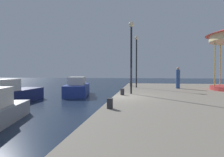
% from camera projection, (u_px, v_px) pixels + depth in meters
% --- Properties ---
extents(ground_plane, '(120.00, 120.00, 0.00)m').
position_uv_depth(ground_plane, '(114.00, 109.00, 11.53)').
color(ground_plane, '#162338').
extents(motorboat_blue, '(2.89, 5.28, 1.76)m').
position_uv_depth(motorboat_blue, '(77.00, 88.00, 18.56)').
color(motorboat_blue, navy).
rests_on(motorboat_blue, ground).
extents(motorboat_navy, '(1.83, 5.99, 1.76)m').
position_uv_depth(motorboat_navy, '(11.00, 95.00, 13.43)').
color(motorboat_navy, '#19214C').
rests_on(motorboat_navy, ground).
extents(lamp_post_near_edge, '(0.36, 0.36, 4.68)m').
position_uv_depth(lamp_post_near_edge, '(131.00, 45.00, 12.58)').
color(lamp_post_near_edge, black).
rests_on(lamp_post_near_edge, quay_dock).
extents(lamp_post_mid_promenade, '(0.36, 0.36, 4.74)m').
position_uv_depth(lamp_post_mid_promenade, '(136.00, 53.00, 17.84)').
color(lamp_post_mid_promenade, black).
rests_on(lamp_post_mid_promenade, quay_dock).
extents(bollard_south, '(0.24, 0.24, 0.40)m').
position_uv_depth(bollard_south, '(110.00, 103.00, 7.54)').
color(bollard_south, '#2D2D33').
rests_on(bollard_south, quay_dock).
extents(bollard_center, '(0.24, 0.24, 0.40)m').
position_uv_depth(bollard_center, '(131.00, 84.00, 19.54)').
color(bollard_center, '#2D2D33').
rests_on(bollard_center, quay_dock).
extents(bollard_north, '(0.24, 0.24, 0.40)m').
position_uv_depth(bollard_north, '(122.00, 92.00, 11.99)').
color(bollard_north, '#2D2D33').
rests_on(bollard_north, quay_dock).
extents(person_near_carousel, '(0.34, 0.34, 1.86)m').
position_uv_depth(person_near_carousel, '(178.00, 78.00, 16.83)').
color(person_near_carousel, '#2D4C8C').
rests_on(person_near_carousel, quay_dock).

